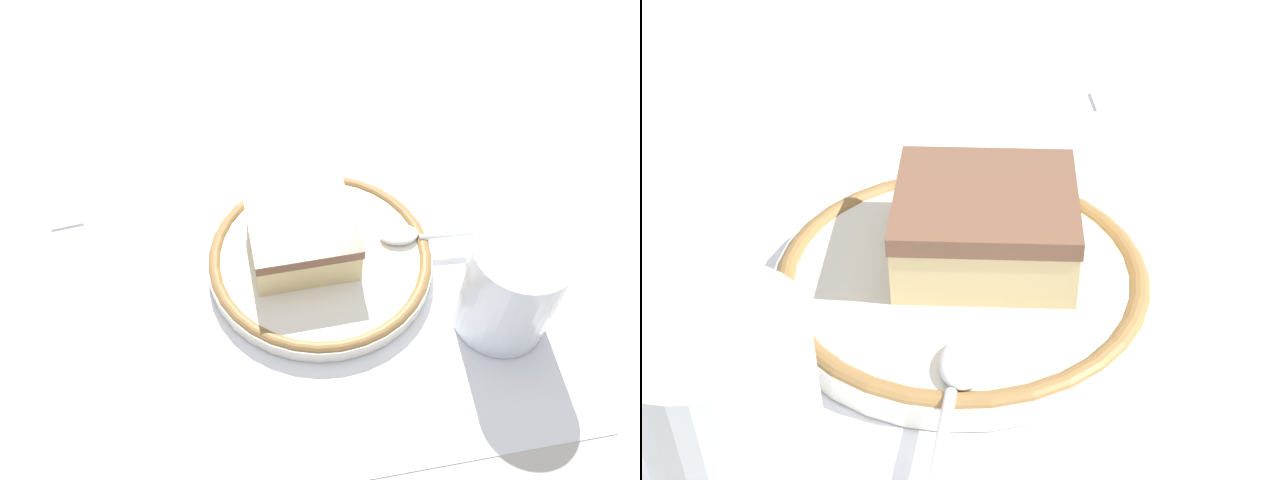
% 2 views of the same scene
% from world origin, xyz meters
% --- Properties ---
extents(ground_plane, '(2.40, 2.40, 0.00)m').
position_xyz_m(ground_plane, '(0.00, 0.00, 0.00)').
color(ground_plane, '#B7B2A8').
extents(placemat, '(0.46, 0.40, 0.00)m').
position_xyz_m(placemat, '(0.00, 0.00, 0.00)').
color(placemat, white).
rests_on(placemat, ground_plane).
extents(plate, '(0.20, 0.20, 0.02)m').
position_xyz_m(plate, '(-0.04, 0.01, 0.01)').
color(plate, silver).
rests_on(plate, placemat).
extents(cake_slice, '(0.09, 0.10, 0.04)m').
position_xyz_m(cake_slice, '(-0.02, -0.01, 0.04)').
color(cake_slice, beige).
rests_on(cake_slice, plate).
extents(spoon, '(0.14, 0.03, 0.01)m').
position_xyz_m(spoon, '(-0.13, 0.01, 0.02)').
color(spoon, silver).
rests_on(spoon, plate).
extents(cup, '(0.08, 0.08, 0.09)m').
position_xyz_m(cup, '(-0.17, 0.09, 0.04)').
color(cup, silver).
rests_on(cup, placemat).
extents(sugar_packet, '(0.04, 0.05, 0.01)m').
position_xyz_m(sugar_packet, '(0.19, -0.10, 0.00)').
color(sugar_packet, white).
rests_on(sugar_packet, placemat).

